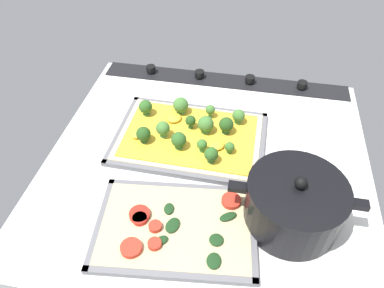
{
  "coord_description": "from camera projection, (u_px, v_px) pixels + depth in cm",
  "views": [
    {
      "loc": [
        -7.19,
        58.29,
        62.89
      ],
      "look_at": [
        3.85,
        -0.98,
        3.71
      ],
      "focal_mm": 34.05,
      "sensor_mm": 36.0,
      "label": 1
    }
  ],
  "objects": [
    {
      "name": "cooking_pot",
      "position": [
        294.0,
        204.0,
        0.7
      ],
      "size": [
        26.04,
        19.22,
        12.82
      ],
      "color": "black",
      "rests_on": "ground_plane"
    },
    {
      "name": "broccoli_pizza",
      "position": [
        189.0,
        133.0,
        0.9
      ],
      "size": [
        34.68,
        23.61,
        5.86
      ],
      "color": "beige",
      "rests_on": "baking_tray_front"
    },
    {
      "name": "baking_tray_back",
      "position": [
        176.0,
        228.0,
        0.72
      ],
      "size": [
        33.77,
        24.76,
        1.3
      ],
      "color": "slate",
      "rests_on": "ground_plane"
    },
    {
      "name": "veggie_pizza_back",
      "position": [
        175.0,
        226.0,
        0.72
      ],
      "size": [
        31.13,
        22.12,
        1.9
      ],
      "color": "tan",
      "rests_on": "baking_tray_back"
    },
    {
      "name": "stove_control_panel",
      "position": [
        224.0,
        80.0,
        1.09
      ],
      "size": [
        72.22,
        7.0,
        2.6
      ],
      "color": "black",
      "rests_on": "ground_plane"
    },
    {
      "name": "baking_tray_front",
      "position": [
        190.0,
        139.0,
        0.91
      ],
      "size": [
        37.12,
        26.05,
        1.3
      ],
      "color": "slate",
      "rests_on": "ground_plane"
    },
    {
      "name": "ground_plane",
      "position": [
        207.0,
        164.0,
        0.87
      ],
      "size": [
        75.23,
        72.77,
        3.0
      ],
      "primitive_type": "cube",
      "color": "silver"
    }
  ]
}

